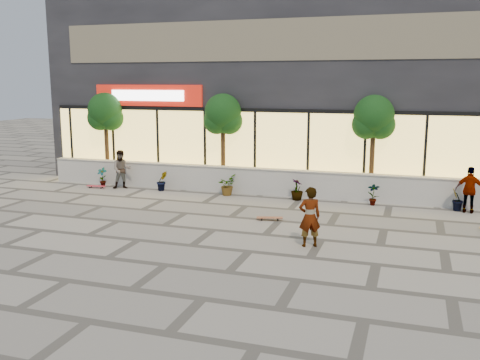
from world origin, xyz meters
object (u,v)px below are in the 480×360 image
(tree_mideast, at_px, (374,120))
(skateboard_center, at_px, (270,218))
(tree_west, at_px, (105,114))
(skater_left, at_px, (122,170))
(tree_midwest, at_px, (223,116))
(skater_center, at_px, (310,217))
(skateboard_left, at_px, (96,186))
(skater_right_near, at_px, (470,190))

(tree_mideast, relative_size, skateboard_center, 4.52)
(tree_west, distance_m, skater_left, 3.01)
(skater_left, bearing_deg, tree_mideast, -19.73)
(tree_midwest, relative_size, skater_center, 2.37)
(tree_midwest, height_order, skateboard_left, tree_midwest)
(skater_right_near, bearing_deg, skater_center, 60.96)
(skater_left, xyz_separation_m, skateboard_center, (7.16, -3.05, -0.72))
(skater_center, distance_m, skater_left, 10.38)
(tree_midwest, relative_size, skater_right_near, 2.47)
(skater_center, distance_m, skateboard_center, 2.98)
(skater_right_near, bearing_deg, skateboard_left, 11.62)
(tree_mideast, bearing_deg, tree_west, 180.00)
(skater_left, relative_size, skateboard_left, 1.92)
(tree_mideast, distance_m, skateboard_center, 6.01)
(tree_mideast, distance_m, skater_right_near, 4.26)
(tree_mideast, height_order, skateboard_left, tree_mideast)
(tree_midwest, bearing_deg, skater_center, -53.96)
(tree_mideast, xyz_separation_m, skateboard_center, (-2.80, -4.45, -2.90))
(skateboard_center, distance_m, skateboard_left, 8.72)
(tree_midwest, relative_size, skateboard_center, 4.52)
(skateboard_center, bearing_deg, tree_west, 137.64)
(tree_west, distance_m, tree_mideast, 11.50)
(skater_center, xyz_separation_m, skater_right_near, (4.45, 5.36, -0.03))
(tree_west, relative_size, skater_right_near, 2.47)
(skater_center, bearing_deg, skateboard_center, -78.50)
(skateboard_center, bearing_deg, skater_right_near, 11.00)
(skater_right_near, bearing_deg, tree_midwest, 2.16)
(skateboard_left, bearing_deg, tree_mideast, 2.27)
(skater_left, bearing_deg, skater_center, -58.84)
(skater_right_near, bearing_deg, tree_mideast, -11.89)
(tree_west, bearing_deg, skateboard_left, -75.15)
(skater_center, bearing_deg, tree_midwest, -79.15)
(tree_west, xyz_separation_m, tree_mideast, (11.50, 0.00, 0.00))
(tree_mideast, distance_m, skater_center, 7.18)
(skateboard_left, bearing_deg, skater_center, -33.33)
(skater_right_near, bearing_deg, skater_left, 10.66)
(skater_right_near, bearing_deg, skateboard_center, 36.92)
(tree_west, relative_size, skateboard_left, 4.69)
(skater_center, height_order, skateboard_left, skater_center)
(skater_center, height_order, skater_left, skater_center)
(tree_west, bearing_deg, skateboard_center, -27.09)
(tree_west, relative_size, tree_midwest, 1.00)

